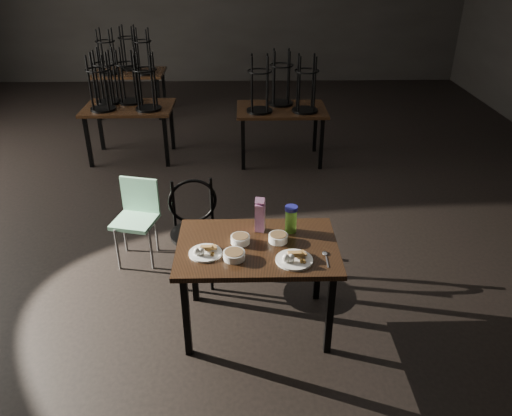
{
  "coord_description": "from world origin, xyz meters",
  "views": [
    {
      "loc": [
        0.43,
        -5.02,
        2.76
      ],
      "look_at": [
        0.51,
        -1.49,
        0.85
      ],
      "focal_mm": 35.0,
      "sensor_mm": 36.0,
      "label": 1
    }
  ],
  "objects_px": {
    "juice_carton": "(260,215)",
    "school_chair": "(137,213)",
    "bentwood_chair": "(195,224)",
    "main_table": "(257,254)",
    "water_bottle": "(291,219)"
  },
  "relations": [
    {
      "from": "school_chair",
      "to": "juice_carton",
      "type": "bearing_deg",
      "value": -21.06
    },
    {
      "from": "bentwood_chair",
      "to": "juice_carton",
      "type": "bearing_deg",
      "value": -48.52
    },
    {
      "from": "juice_carton",
      "to": "bentwood_chair",
      "type": "height_order",
      "value": "juice_carton"
    },
    {
      "from": "water_bottle",
      "to": "school_chair",
      "type": "distance_m",
      "value": 1.64
    },
    {
      "from": "bentwood_chair",
      "to": "school_chair",
      "type": "distance_m",
      "value": 0.68
    },
    {
      "from": "main_table",
      "to": "school_chair",
      "type": "height_order",
      "value": "school_chair"
    },
    {
      "from": "water_bottle",
      "to": "juice_carton",
      "type": "bearing_deg",
      "value": 175.19
    },
    {
      "from": "main_table",
      "to": "water_bottle",
      "type": "relative_size",
      "value": 5.53
    },
    {
      "from": "juice_carton",
      "to": "water_bottle",
      "type": "distance_m",
      "value": 0.24
    },
    {
      "from": "juice_carton",
      "to": "water_bottle",
      "type": "relative_size",
      "value": 1.33
    },
    {
      "from": "main_table",
      "to": "water_bottle",
      "type": "xyz_separation_m",
      "value": [
        0.26,
        0.2,
        0.19
      ]
    },
    {
      "from": "juice_carton",
      "to": "school_chair",
      "type": "bearing_deg",
      "value": 145.22
    },
    {
      "from": "water_bottle",
      "to": "school_chair",
      "type": "xyz_separation_m",
      "value": [
        -1.37,
        0.81,
        -0.38
      ]
    },
    {
      "from": "main_table",
      "to": "bentwood_chair",
      "type": "height_order",
      "value": "bentwood_chair"
    },
    {
      "from": "juice_carton",
      "to": "school_chair",
      "type": "relative_size",
      "value": 0.36
    }
  ]
}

